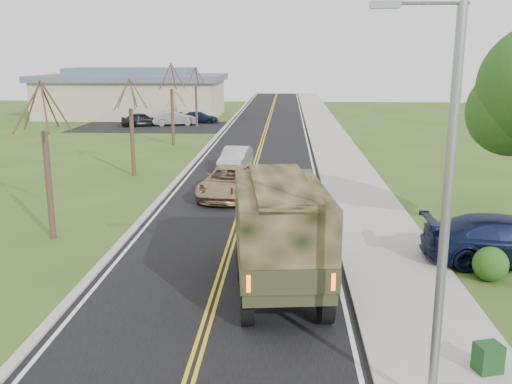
# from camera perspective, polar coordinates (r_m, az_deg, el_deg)

# --- Properties ---
(road) EXTENTS (8.00, 120.00, 0.01)m
(road) POSITION_cam_1_polar(r_m,az_deg,el_deg) (51.26, 0.80, 5.66)
(road) COLOR black
(road) RESTS_ON ground
(curb_right) EXTENTS (0.30, 120.00, 0.12)m
(curb_right) POSITION_cam_1_polar(r_m,az_deg,el_deg) (51.25, 5.47, 5.66)
(curb_right) COLOR #9E998E
(curb_right) RESTS_ON ground
(sidewalk_right) EXTENTS (3.20, 120.00, 0.10)m
(sidewalk_right) POSITION_cam_1_polar(r_m,az_deg,el_deg) (51.35, 7.43, 5.61)
(sidewalk_right) COLOR #9E998E
(sidewalk_right) RESTS_ON ground
(curb_left) EXTENTS (0.30, 120.00, 0.10)m
(curb_left) POSITION_cam_1_polar(r_m,az_deg,el_deg) (51.58, -3.83, 5.73)
(curb_left) COLOR #9E998E
(curb_left) RESTS_ON ground
(street_light) EXTENTS (1.65, 0.22, 8.00)m
(street_light) POSITION_cam_1_polar(r_m,az_deg,el_deg) (10.92, 18.11, -0.32)
(street_light) COLOR gray
(street_light) RESTS_ON ground
(bare_tree_a) EXTENTS (1.93, 2.26, 6.08)m
(bare_tree_a) POSITION_cam_1_polar(r_m,az_deg,el_deg) (23.04, -20.11, 1.89)
(bare_tree_a) COLOR #38281C
(bare_tree_a) RESTS_ON ground
(bare_tree_b) EXTENTS (1.83, 2.14, 5.73)m
(bare_tree_b) POSITION_cam_1_polar(r_m,az_deg,el_deg) (34.27, -12.29, 5.67)
(bare_tree_b) COLOR #38281C
(bare_tree_b) RESTS_ON ground
(bare_tree_c) EXTENTS (2.04, 2.39, 6.42)m
(bare_tree_c) POSITION_cam_1_polar(r_m,az_deg,el_deg) (45.84, -8.37, 8.09)
(bare_tree_c) COLOR #38281C
(bare_tree_c) RESTS_ON ground
(bare_tree_d) EXTENTS (1.88, 2.20, 5.91)m
(bare_tree_d) POSITION_cam_1_polar(r_m,az_deg,el_deg) (57.63, -6.00, 8.99)
(bare_tree_d) COLOR #38281C
(bare_tree_d) RESTS_ON ground
(commercial_building) EXTENTS (25.50, 21.50, 5.65)m
(commercial_building) POSITION_cam_1_polar(r_m,az_deg,el_deg) (69.25, -12.15, 9.61)
(commercial_building) COLOR tan
(commercial_building) RESTS_ON ground
(military_truck) EXTENTS (3.18, 7.21, 3.48)m
(military_truck) POSITION_cam_1_polar(r_m,az_deg,el_deg) (17.00, 2.25, -3.37)
(military_truck) COLOR black
(military_truck) RESTS_ON ground
(suv_champagne) EXTENTS (3.07, 5.67, 1.51)m
(suv_champagne) POSITION_cam_1_polar(r_m,az_deg,el_deg) (28.62, -2.68, 0.98)
(suv_champagne) COLOR #A5845D
(suv_champagne) RESTS_ON ground
(sedan_silver) EXTENTS (1.99, 4.41, 1.40)m
(sedan_silver) POSITION_cam_1_polar(r_m,az_deg,el_deg) (35.58, -2.06, 3.35)
(sedan_silver) COLOR #BCBCC1
(sedan_silver) RESTS_ON ground
(pickup_navy) EXTENTS (5.69, 2.42, 1.64)m
(pickup_navy) POSITION_cam_1_polar(r_m,az_deg,el_deg) (21.18, 23.83, -4.46)
(pickup_navy) COLOR black
(pickup_navy) RESTS_ON ground
(utility_box_far) EXTENTS (0.65, 0.59, 0.65)m
(utility_box_far) POSITION_cam_1_polar(r_m,az_deg,el_deg) (14.05, 22.19, -15.08)
(utility_box_far) COLOR #163F18
(utility_box_far) RESTS_ON sidewalk_right
(lot_car_dark) EXTENTS (4.45, 3.07, 1.41)m
(lot_car_dark) POSITION_cam_1_polar(r_m,az_deg,el_deg) (59.33, -11.35, 7.14)
(lot_car_dark) COLOR black
(lot_car_dark) RESTS_ON ground
(lot_car_silver) EXTENTS (4.75, 2.83, 1.48)m
(lot_car_silver) POSITION_cam_1_polar(r_m,az_deg,el_deg) (59.55, -8.19, 7.32)
(lot_car_silver) COLOR #A5A5AA
(lot_car_silver) RESTS_ON ground
(lot_car_navy) EXTENTS (4.21, 1.93, 1.19)m
(lot_car_navy) POSITION_cam_1_polar(r_m,az_deg,el_deg) (61.58, -5.70, 7.45)
(lot_car_navy) COLOR #0E1933
(lot_car_navy) RESTS_ON ground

